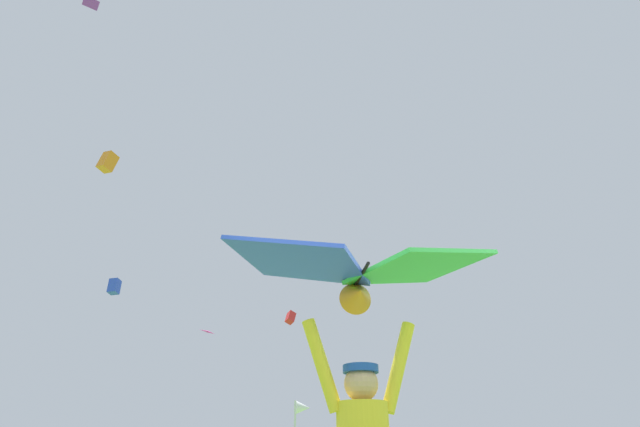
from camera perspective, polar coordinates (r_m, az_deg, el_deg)
held_stunt_kite at (r=3.60m, az=4.59°, el=-6.70°), size 1.97×1.16×0.42m
distant_kite_purple_mid_right at (r=24.60m, az=-24.99°, el=21.27°), size 0.82×0.82×0.12m
distant_kite_magenta_low_right at (r=37.59m, az=-12.88°, el=-13.15°), size 0.87×0.85×0.38m
distant_kite_blue_overhead_distant at (r=26.88m, az=-22.72°, el=-7.81°), size 0.60×0.67×0.78m
distant_kite_red_high_right at (r=37.69m, az=-3.44°, el=-11.94°), size 0.89×0.91×1.10m
distant_kite_orange_mid_left at (r=25.60m, az=-23.37°, el=5.49°), size 0.97×0.80×1.05m
marker_flag at (r=9.80m, az=-2.19°, el=-22.48°), size 0.30×0.24×2.11m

